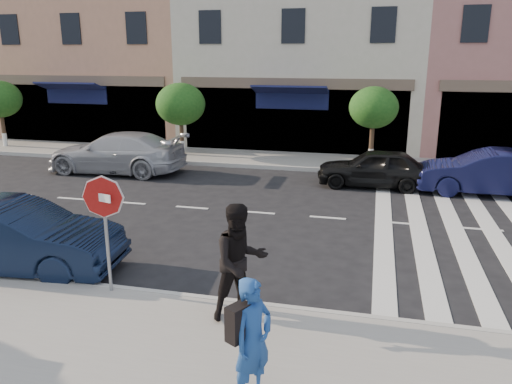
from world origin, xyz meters
name	(u,v)px	position (x,y,z in m)	size (l,w,h in m)	color
ground	(214,269)	(0.00, 0.00, 0.00)	(120.00, 120.00, 0.00)	black
sidewalk_near	(130,373)	(0.00, -3.75, 0.07)	(60.00, 4.50, 0.15)	gray
sidewalk_far	(297,161)	(0.00, 11.00, 0.07)	(60.00, 3.00, 0.15)	gray
building_west_mid	(117,4)	(-11.00, 17.00, 7.00)	(10.00, 9.00, 14.00)	tan
building_centre	(308,31)	(-0.50, 17.00, 5.50)	(11.00, 9.00, 11.00)	beige
street_tree_wb	(181,104)	(-5.00, 10.80, 2.31)	(2.10, 2.10, 3.06)	#473323
street_tree_c	(374,108)	(3.00, 10.80, 2.36)	(1.90, 1.90, 3.04)	#473323
stop_sign	(104,207)	(-1.45, -1.67, 1.77)	(0.75, 0.25, 2.20)	gray
photographer	(253,340)	(1.83, -3.94, 0.97)	(0.60, 0.39, 1.65)	navy
walker	(240,262)	(1.14, -2.00, 1.13)	(0.95, 0.74, 1.96)	black
car_near_mid	(13,237)	(-4.01, -1.00, 0.74)	(1.56, 4.47, 1.47)	black
car_far_left	(116,153)	(-6.39, 7.62, 0.77)	(2.15, 5.28, 1.53)	#A6A6AB
car_far_mid	(375,168)	(3.20, 7.75, 0.66)	(1.55, 3.86, 1.31)	black
car_far_right	(488,173)	(6.73, 7.60, 0.73)	(1.54, 4.40, 1.45)	black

